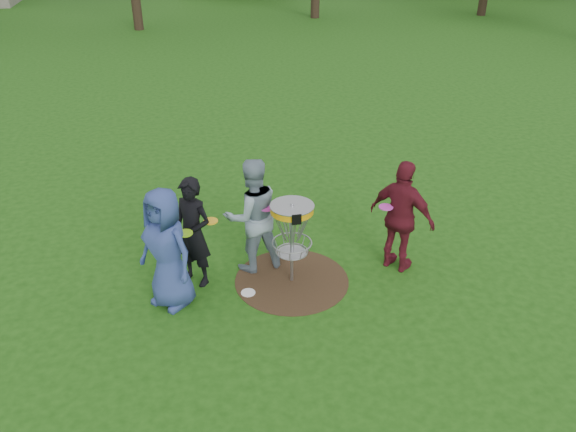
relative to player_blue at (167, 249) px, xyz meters
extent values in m
plane|color=#19470F|center=(1.85, 0.18, -0.93)|extent=(100.00, 100.00, 0.00)
cylinder|color=#47331E|center=(1.85, 0.18, -0.93)|extent=(1.80, 1.80, 0.01)
imported|color=navy|center=(0.00, 0.00, 0.00)|extent=(1.06, 1.06, 1.86)
imported|color=black|center=(0.39, 0.46, -0.05)|extent=(0.76, 0.73, 1.76)
imported|color=#7D92A1|center=(1.33, 0.71, 0.02)|extent=(1.05, 0.89, 1.89)
imported|color=maroon|center=(3.61, 0.21, 0.00)|extent=(1.06, 1.13, 1.87)
cylinder|color=white|center=(1.13, -0.02, -0.92)|extent=(0.22, 0.22, 0.02)
cylinder|color=#9EA0A5|center=(1.85, 0.18, -0.24)|extent=(0.05, 0.05, 1.38)
cylinder|color=orange|center=(1.85, 0.18, 0.35)|extent=(0.64, 0.64, 0.10)
cylinder|color=#9EA0A5|center=(1.85, 0.18, 0.41)|extent=(0.66, 0.66, 0.01)
cube|color=black|center=(1.85, -0.14, 0.35)|extent=(0.14, 0.02, 0.16)
torus|color=#9EA0A5|center=(1.85, 0.18, -0.23)|extent=(0.62, 0.62, 0.02)
torus|color=#9EA0A5|center=(1.85, 0.18, -0.39)|extent=(0.50, 0.50, 0.02)
cylinder|color=#9EA0A5|center=(1.85, 0.18, -0.40)|extent=(0.44, 0.44, 0.01)
cylinder|color=#84CD16|center=(0.28, 0.03, 0.21)|extent=(0.22, 0.22, 0.02)
cylinder|color=yellow|center=(0.66, 0.41, 0.15)|extent=(0.22, 0.22, 0.02)
cylinder|color=#FF43DA|center=(1.52, 0.51, 0.23)|extent=(0.22, 0.22, 0.02)
cylinder|color=#F03FD7|center=(3.33, 0.21, 0.21)|extent=(0.22, 0.22, 0.02)
camera|label=1|loc=(0.37, -6.92, 4.25)|focal=35.00mm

